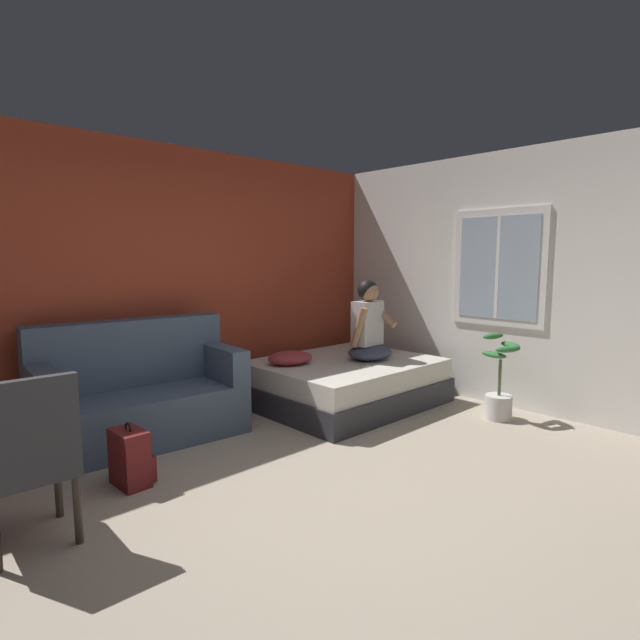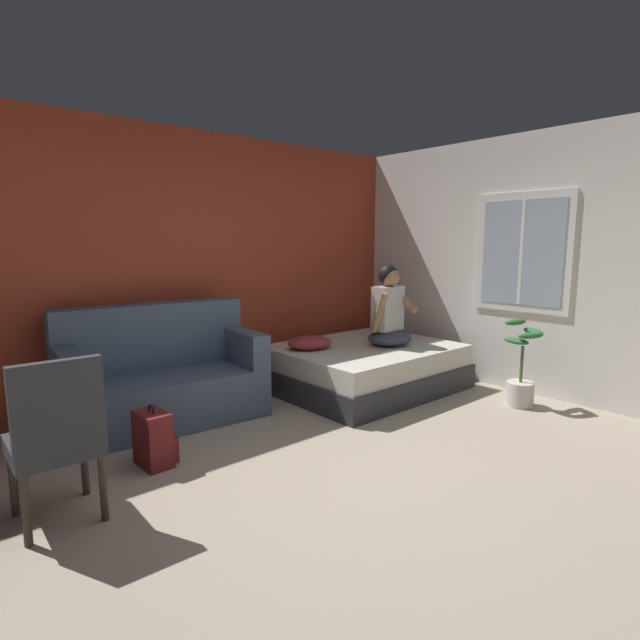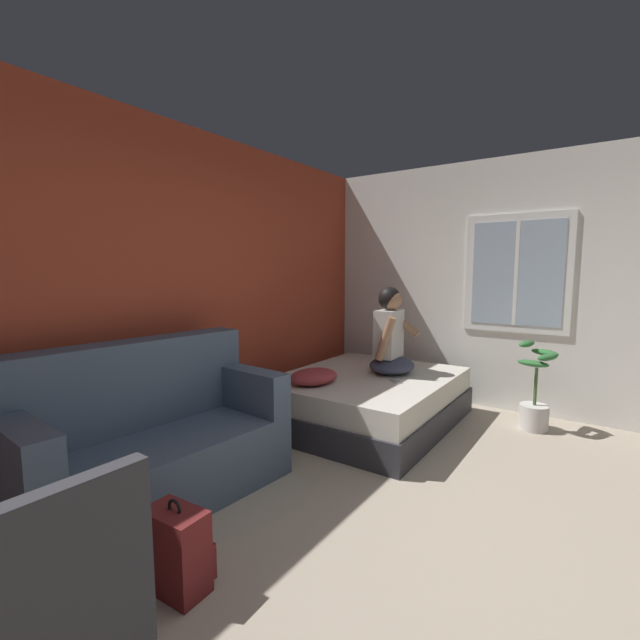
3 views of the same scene
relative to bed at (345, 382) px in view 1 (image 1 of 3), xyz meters
name	(u,v)px [view 1 (image 1 of 3)]	position (x,y,z in m)	size (l,w,h in m)	color
ground_plane	(330,505)	(-1.71, -1.52, -0.24)	(40.00, 40.00, 0.00)	tan
wall_back_accent	(148,282)	(-1.71, 1.07, 1.11)	(10.79, 0.16, 2.70)	#993823
wall_side_with_window	(538,281)	(1.26, -1.51, 1.12)	(0.19, 6.41, 2.70)	silver
bed	(345,382)	(0.00, 0.00, 0.00)	(1.90, 1.55, 0.48)	#2D2D33
couch	(139,395)	(-2.09, 0.49, 0.16)	(1.76, 0.95, 1.04)	#47566B
side_chair	(28,455)	(-3.23, -0.73, 0.30)	(0.47, 0.47, 0.98)	#382D23
person_seated	(369,327)	(0.22, -0.14, 0.60)	(0.54, 0.46, 0.88)	#383D51
backpack	(131,458)	(-2.53, -0.34, -0.04)	(0.24, 0.31, 0.46)	maroon
throw_pillow	(290,358)	(-0.57, 0.25, 0.31)	(0.48, 0.36, 0.14)	#993338
cell_phone	(364,366)	(-0.08, -0.34, 0.25)	(0.07, 0.14, 0.01)	#B7B7BC
potted_plant	(499,389)	(0.72, -1.42, 0.07)	(0.39, 0.37, 0.85)	silver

